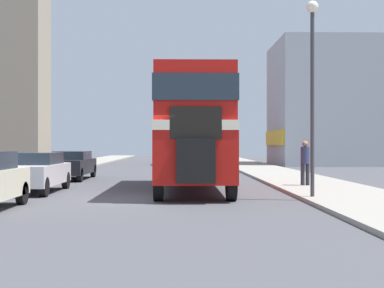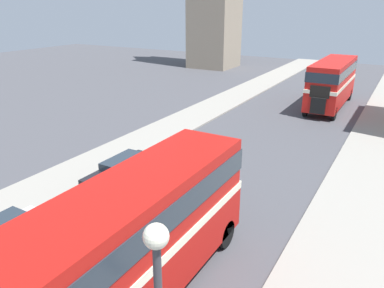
# 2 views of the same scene
# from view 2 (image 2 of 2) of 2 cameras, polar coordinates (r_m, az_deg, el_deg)

# --- Properties ---
(double_decker_bus) EXTENTS (2.47, 9.75, 4.09)m
(double_decker_bus) POSITION_cam_2_polar(r_m,az_deg,el_deg) (11.30, -8.33, -13.19)
(double_decker_bus) COLOR #B2140F
(double_decker_bus) RESTS_ON ground_plane
(bus_distant) EXTENTS (2.54, 9.70, 4.12)m
(bus_distant) POSITION_cam_2_polar(r_m,az_deg,el_deg) (35.26, 20.58, 9.12)
(bus_distant) COLOR red
(bus_distant) RESTS_ON ground_plane
(car_parked_far) EXTENTS (1.66, 4.53, 1.35)m
(car_parked_far) POSITION_cam_2_polar(r_m,az_deg,el_deg) (19.36, -10.30, -4.06)
(car_parked_far) COLOR black
(car_parked_far) RESTS_ON ground_plane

